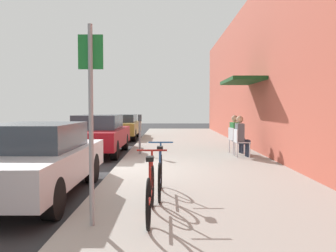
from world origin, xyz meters
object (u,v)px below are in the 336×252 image
object	(u,v)px
street_sign	(89,109)
cafe_chair_0	(238,141)
bicycle_0	(159,175)
seated_patron_0	(240,135)
bicycle_1	(149,192)
parked_car_2	(120,126)
parking_meter	(138,131)
cafe_chair_1	(233,138)
seated_patron_1	(234,133)
parked_car_0	(32,159)
parked_car_1	(96,134)

from	to	relation	value
street_sign	cafe_chair_0	distance (m)	7.48
bicycle_0	seated_patron_0	distance (m)	5.60
street_sign	bicycle_1	xyz separation A→B (m)	(0.75, 0.35, -1.16)
bicycle_0	street_sign	bearing A→B (deg)	-117.56
bicycle_1	cafe_chair_0	distance (m)	6.79
parked_car_2	bicycle_1	distance (m)	14.38
street_sign	bicycle_0	world-z (taller)	street_sign
parking_meter	cafe_chair_1	xyz separation A→B (m)	(3.19, 0.20, -0.26)
street_sign	parking_meter	bearing A→B (deg)	89.61
bicycle_1	seated_patron_1	size ratio (longest dim) A/B	1.33
seated_patron_0	parked_car_0	bearing A→B (deg)	-135.88
seated_patron_0	cafe_chair_1	size ratio (longest dim) A/B	1.48
bicycle_1	seated_patron_1	xyz separation A→B (m)	(2.56, 7.20, 0.34)
parked_car_0	parked_car_1	world-z (taller)	parked_car_1
seated_patron_0	seated_patron_1	world-z (taller)	same
parked_car_2	cafe_chair_0	size ratio (longest dim) A/B	5.06
seated_patron_0	cafe_chair_1	xyz separation A→B (m)	(-0.06, 0.87, -0.19)
parked_car_0	cafe_chair_1	world-z (taller)	parked_car_0
seated_patron_0	cafe_chair_0	bearing A→B (deg)	-177.09
parked_car_0	bicycle_1	size ratio (longest dim) A/B	2.57
parked_car_1	cafe_chair_1	world-z (taller)	parked_car_1
parked_car_1	seated_patron_0	bearing A→B (deg)	-17.24
street_sign	parked_car_2	bearing A→B (deg)	95.89
parked_car_2	cafe_chair_1	xyz separation A→B (m)	(4.74, -7.01, -0.07)
parked_car_0	bicycle_0	size ratio (longest dim) A/B	2.57
parked_car_0	parked_car_1	bearing A→B (deg)	90.00
bicycle_1	seated_patron_0	xyz separation A→B (m)	(2.56, 6.32, 0.34)
street_sign	bicycle_1	world-z (taller)	street_sign
bicycle_1	parked_car_2	bearing A→B (deg)	98.99
parked_car_2	bicycle_0	distance (m)	13.12
parked_car_1	street_sign	size ratio (longest dim) A/B	1.69
parked_car_2	cafe_chair_1	bearing A→B (deg)	-55.91
cafe_chair_1	seated_patron_1	bearing A→B (deg)	11.06
bicycle_1	cafe_chair_1	size ratio (longest dim) A/B	1.97
parked_car_1	seated_patron_1	world-z (taller)	seated_patron_1
bicycle_0	bicycle_1	size ratio (longest dim) A/B	1.00
bicycle_1	cafe_chair_0	size ratio (longest dim) A/B	1.97
parked_car_1	cafe_chair_1	xyz separation A→B (m)	(4.74, -0.62, -0.10)
parked_car_1	parked_car_2	size ratio (longest dim) A/B	1.00
street_sign	seated_patron_1	world-z (taller)	street_sign
parked_car_1	cafe_chair_1	distance (m)	4.79
bicycle_1	cafe_chair_1	xyz separation A→B (m)	(2.50, 7.19, 0.14)
parked_car_1	cafe_chair_0	bearing A→B (deg)	-17.48
parked_car_2	street_sign	distance (m)	14.65
parked_car_0	seated_patron_1	xyz separation A→B (m)	(4.80, 5.54, 0.11)
parking_meter	bicycle_1	bearing A→B (deg)	-84.31
parked_car_0	parked_car_2	distance (m)	12.54
parked_car_1	seated_patron_0	size ratio (longest dim) A/B	3.41
bicycle_1	parked_car_0	bearing A→B (deg)	143.53
seated_patron_1	bicycle_0	bearing A→B (deg)	-112.50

